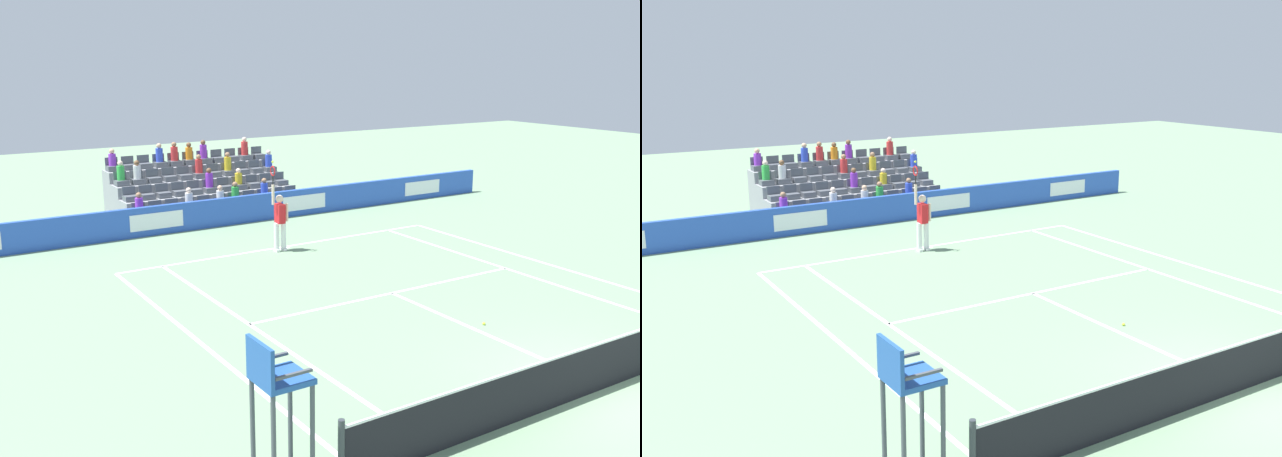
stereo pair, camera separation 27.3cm
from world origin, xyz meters
TOP-DOWN VIEW (x-y plane):
  - ground_plane at (0.00, 0.00)m, footprint 80.00×80.00m
  - line_baseline at (0.00, -11.89)m, footprint 10.97×0.10m
  - line_service at (0.00, -6.40)m, footprint 8.23×0.10m
  - line_centre_service at (0.00, -3.20)m, footprint 0.10×6.40m
  - line_singles_sideline_left at (4.12, -5.95)m, footprint 0.10×11.89m
  - line_singles_sideline_right at (-4.12, -5.95)m, footprint 0.10×11.89m
  - line_doubles_sideline_left at (5.49, -5.95)m, footprint 0.10×11.89m
  - line_doubles_sideline_right at (-5.49, -5.95)m, footprint 0.10×11.89m
  - line_centre_mark at (0.00, -11.79)m, footprint 0.10×0.20m
  - sponsor_barrier at (0.00, -15.65)m, footprint 23.40×0.22m
  - tennis_net at (0.00, 0.00)m, footprint 11.97×0.10m
  - tennis_player at (0.41, -11.54)m, footprint 0.53×0.37m
  - umpire_chair at (6.76, -0.34)m, footprint 0.70×0.70m
  - stadium_stand at (0.01, -18.58)m, footprint 6.82×3.80m
  - loose_tennis_ball at (-0.37, -3.50)m, footprint 0.07×0.07m

SIDE VIEW (x-z plane):
  - ground_plane at x=0.00m, z-range 0.00..0.00m
  - line_baseline at x=0.00m, z-range 0.00..0.01m
  - line_service at x=0.00m, z-range 0.00..0.01m
  - line_centre_service at x=0.00m, z-range 0.00..0.01m
  - line_singles_sideline_left at x=4.12m, z-range 0.00..0.01m
  - line_singles_sideline_right at x=-4.12m, z-range 0.00..0.01m
  - line_doubles_sideline_left at x=5.49m, z-range 0.00..0.01m
  - line_doubles_sideline_right at x=-5.49m, z-range 0.00..0.01m
  - line_centre_mark at x=0.00m, z-range 0.00..0.01m
  - loose_tennis_ball at x=-0.37m, z-range 0.00..0.07m
  - tennis_net at x=0.00m, z-range -0.04..1.03m
  - sponsor_barrier at x=0.00m, z-range 0.00..1.00m
  - stadium_stand at x=0.01m, z-range -0.62..2.01m
  - tennis_player at x=0.41m, z-range -0.43..2.42m
  - umpire_chair at x=6.76m, z-range 0.35..2.69m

